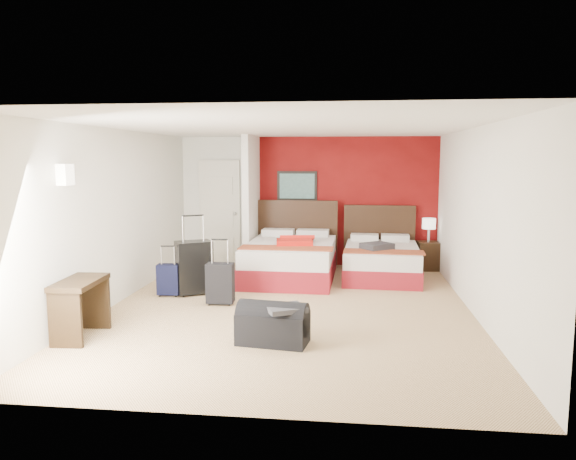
# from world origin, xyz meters

# --- Properties ---
(ground) EXTENTS (6.50, 6.50, 0.00)m
(ground) POSITION_xyz_m (0.00, 0.00, 0.00)
(ground) COLOR #D1B180
(ground) RESTS_ON ground
(room_walls) EXTENTS (5.02, 6.52, 2.50)m
(room_walls) POSITION_xyz_m (-1.40, 1.42, 1.26)
(room_walls) COLOR white
(room_walls) RESTS_ON ground
(red_accent_panel) EXTENTS (3.50, 0.04, 2.50)m
(red_accent_panel) POSITION_xyz_m (0.75, 3.23, 1.25)
(red_accent_panel) COLOR maroon
(red_accent_panel) RESTS_ON ground
(partition_wall) EXTENTS (0.12, 1.20, 2.50)m
(partition_wall) POSITION_xyz_m (-1.00, 2.61, 1.25)
(partition_wall) COLOR silver
(partition_wall) RESTS_ON ground
(entry_door) EXTENTS (0.82, 0.06, 2.05)m
(entry_door) POSITION_xyz_m (-1.75, 3.20, 1.02)
(entry_door) COLOR silver
(entry_door) RESTS_ON ground
(bed_left) EXTENTS (1.53, 2.16, 0.64)m
(bed_left) POSITION_xyz_m (-0.18, 1.88, 0.32)
(bed_left) COLOR white
(bed_left) RESTS_ON ground
(bed_right) EXTENTS (1.36, 1.88, 0.55)m
(bed_right) POSITION_xyz_m (1.39, 2.13, 0.27)
(bed_right) COLOR silver
(bed_right) RESTS_ON ground
(red_suitcase_open) EXTENTS (0.71, 0.90, 0.10)m
(red_suitcase_open) POSITION_xyz_m (-0.08, 1.78, 0.69)
(red_suitcase_open) COLOR red
(red_suitcase_open) RESTS_ON bed_left
(jacket_bundle) EXTENTS (0.61, 0.59, 0.11)m
(jacket_bundle) POSITION_xyz_m (1.29, 1.83, 0.61)
(jacket_bundle) COLOR #35353A
(jacket_bundle) RESTS_ON bed_right
(nightstand) EXTENTS (0.42, 0.42, 0.53)m
(nightstand) POSITION_xyz_m (2.30, 2.95, 0.27)
(nightstand) COLOR black
(nightstand) RESTS_ON ground
(table_lamp) EXTENTS (0.32, 0.32, 0.44)m
(table_lamp) POSITION_xyz_m (2.30, 2.95, 0.75)
(table_lamp) COLOR white
(table_lamp) RESTS_ON nightstand
(suitcase_black) EXTENTS (0.63, 0.55, 0.80)m
(suitcase_black) POSITION_xyz_m (-1.54, 0.63, 0.40)
(suitcase_black) COLOR black
(suitcase_black) RESTS_ON ground
(suitcase_charcoal) EXTENTS (0.39, 0.25, 0.57)m
(suitcase_charcoal) POSITION_xyz_m (-1.00, 0.10, 0.28)
(suitcase_charcoal) COLOR black
(suitcase_charcoal) RESTS_ON ground
(suitcase_navy) EXTENTS (0.35, 0.23, 0.46)m
(suitcase_navy) POSITION_xyz_m (-1.90, 0.49, 0.23)
(suitcase_navy) COLOR black
(suitcase_navy) RESTS_ON ground
(duffel_bag) EXTENTS (0.83, 0.52, 0.40)m
(duffel_bag) POSITION_xyz_m (-0.01, -1.46, 0.20)
(duffel_bag) COLOR black
(duffel_bag) RESTS_ON ground
(jacket_draped) EXTENTS (0.53, 0.50, 0.06)m
(jacket_draped) POSITION_xyz_m (0.14, -1.51, 0.43)
(jacket_draped) COLOR #39393E
(jacket_draped) RESTS_ON duffel_bag
(desk) EXTENTS (0.46, 0.85, 0.69)m
(desk) POSITION_xyz_m (-2.26, -1.52, 0.34)
(desk) COLOR black
(desk) RESTS_ON ground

